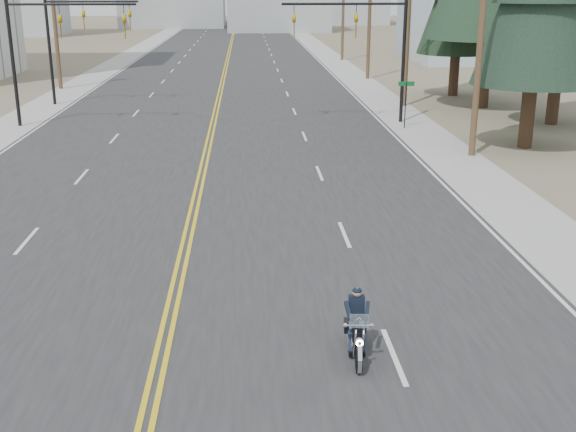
{
  "coord_description": "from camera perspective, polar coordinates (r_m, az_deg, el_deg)",
  "views": [
    {
      "loc": [
        1.92,
        -9.68,
        7.59
      ],
      "look_at": [
        3.02,
        9.12,
        1.6
      ],
      "focal_mm": 45.0,
      "sensor_mm": 36.0,
      "label": 1
    }
  ],
  "objects": [
    {
      "name": "utility_pole_e",
      "position": [
        80.4,
        4.38,
        16.26
      ],
      "size": [
        2.2,
        0.3,
        11.0
      ],
      "color": "brown",
      "rests_on": "ground"
    },
    {
      "name": "traffic_mast_right",
      "position": [
        42.36,
        6.44,
        13.94
      ],
      "size": [
        7.1,
        0.26,
        7.0
      ],
      "color": "black",
      "rests_on": "ground"
    },
    {
      "name": "street_sign",
      "position": [
        41.07,
        9.29,
        9.31
      ],
      "size": [
        0.9,
        0.06,
        2.62
      ],
      "color": "black",
      "rests_on": "ground"
    },
    {
      "name": "motorcyclist",
      "position": [
        15.58,
        5.48,
        -8.54
      ],
      "size": [
        0.96,
        1.95,
        1.47
      ],
      "primitive_type": null,
      "rotation": [
        0.0,
        0.0,
        3.06
      ],
      "color": "black",
      "rests_on": "ground"
    },
    {
      "name": "traffic_mast_far",
      "position": [
        51.01,
        -16.56,
        13.88
      ],
      "size": [
        6.1,
        0.26,
        7.0
      ],
      "color": "black",
      "rests_on": "ground"
    },
    {
      "name": "traffic_mast_left",
      "position": [
        43.16,
        -18.47,
        13.24
      ],
      "size": [
        7.1,
        0.26,
        7.0
      ],
      "color": "black",
      "rests_on": "ground"
    },
    {
      "name": "sidewalk_left",
      "position": [
        81.16,
        -13.14,
        11.82
      ],
      "size": [
        3.0,
        200.0,
        0.01
      ],
      "primitive_type": "cube",
      "color": "#A5A5A0",
      "rests_on": "ground"
    },
    {
      "name": "road",
      "position": [
        80.07,
        -4.82,
        12.14
      ],
      "size": [
        20.0,
        200.0,
        0.01
      ],
      "primitive_type": "cube",
      "color": "#303033",
      "rests_on": "ground"
    },
    {
      "name": "utility_pole_c",
      "position": [
        48.88,
        9.49,
        15.23
      ],
      "size": [
        2.2,
        0.3,
        11.0
      ],
      "color": "brown",
      "rests_on": "ground"
    },
    {
      "name": "sidewalk_right",
      "position": [
        80.61,
        3.57,
        12.2
      ],
      "size": [
        3.0,
        200.0,
        0.01
      ],
      "primitive_type": "cube",
      "color": "#A5A5A0",
      "rests_on": "ground"
    },
    {
      "name": "utility_pole_d",
      "position": [
        63.59,
        6.48,
        16.08
      ],
      "size": [
        2.2,
        0.3,
        11.5
      ],
      "color": "brown",
      "rests_on": "ground"
    },
    {
      "name": "utility_pole_b",
      "position": [
        34.39,
        15.05,
        14.38
      ],
      "size": [
        2.2,
        0.3,
        11.5
      ],
      "color": "brown",
      "rests_on": "ground"
    },
    {
      "name": "utility_pole_left",
      "position": [
        59.49,
        -17.99,
        14.78
      ],
      "size": [
        2.2,
        0.3,
        10.5
      ],
      "color": "brown",
      "rests_on": "ground"
    }
  ]
}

